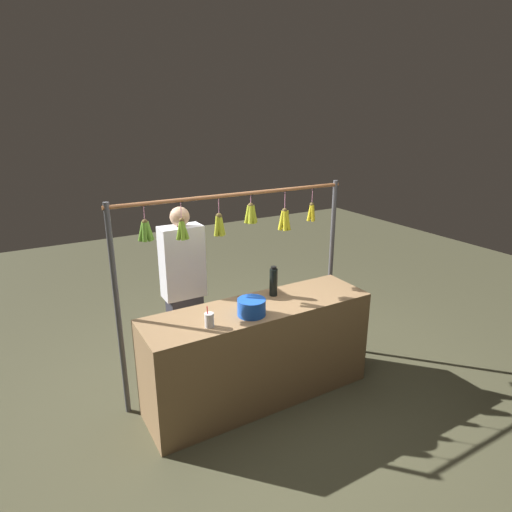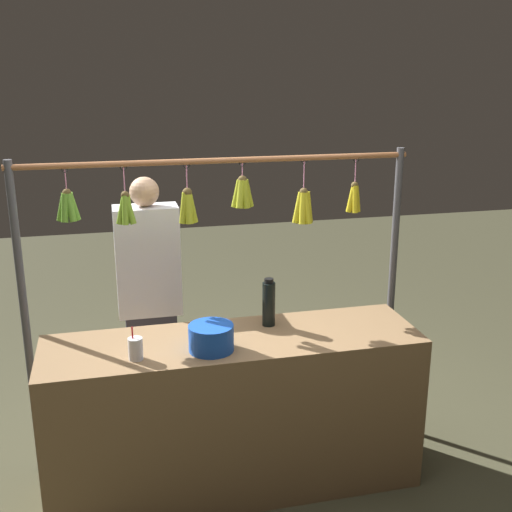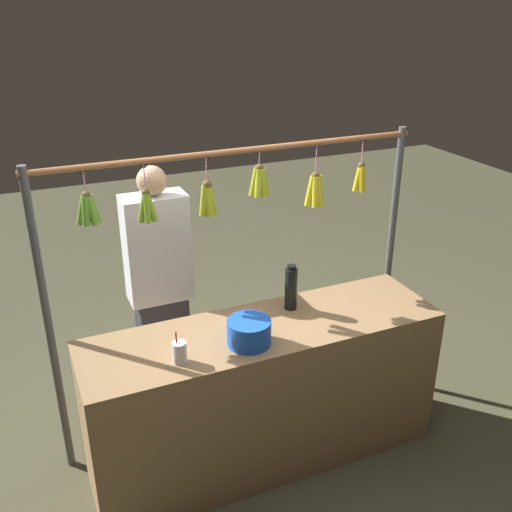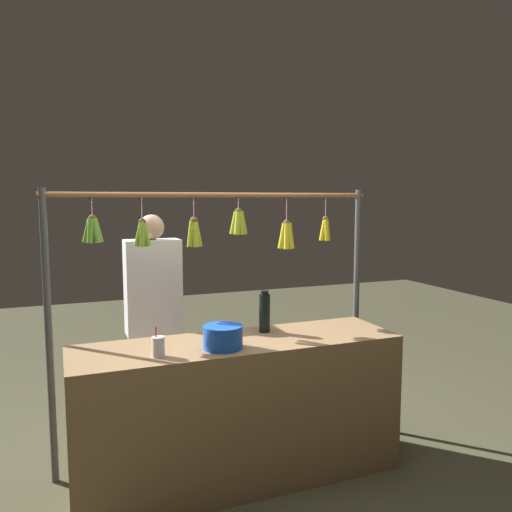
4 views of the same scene
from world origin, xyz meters
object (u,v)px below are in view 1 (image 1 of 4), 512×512
at_px(blue_bucket, 251,307).
at_px(drink_cup, 209,320).
at_px(water_bottle, 273,282).
at_px(vendor_person, 184,293).

xyz_separation_m(blue_bucket, drink_cup, (0.38, 0.02, -0.01)).
height_order(water_bottle, drink_cup, water_bottle).
distance_m(water_bottle, drink_cup, 0.79).
relative_size(water_bottle, blue_bucket, 1.19).
height_order(blue_bucket, vendor_person, vendor_person).
bearing_deg(blue_bucket, drink_cup, 2.53).
bearing_deg(water_bottle, blue_bucket, 34.23).
bearing_deg(drink_cup, water_bottle, -160.35).
height_order(water_bottle, blue_bucket, water_bottle).
distance_m(blue_bucket, drink_cup, 0.38).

